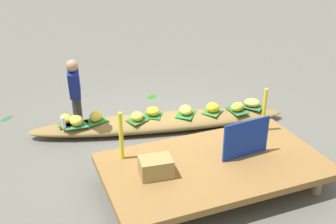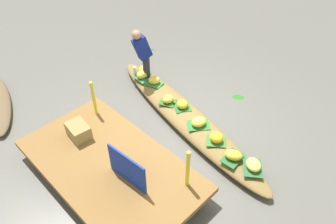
% 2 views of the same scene
% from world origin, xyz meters
% --- Properties ---
extents(canal_water, '(40.00, 40.00, 0.00)m').
position_xyz_m(canal_water, '(0.00, 0.00, 0.00)').
color(canal_water, '#5A5A53').
rests_on(canal_water, ground).
extents(dock_platform, '(3.20, 1.80, 0.38)m').
position_xyz_m(dock_platform, '(-0.09, 1.96, 0.32)').
color(dock_platform, brown).
rests_on(dock_platform, ground).
extents(vendor_boat, '(4.81, 1.63, 0.25)m').
position_xyz_m(vendor_boat, '(0.00, 0.00, 0.13)').
color(vendor_boat, olive).
rests_on(vendor_boat, ground).
extents(leaf_mat_0, '(0.51, 0.52, 0.01)m').
position_xyz_m(leaf_mat_0, '(-1.80, 0.26, 0.26)').
color(leaf_mat_0, '#276033').
rests_on(leaf_mat_0, vendor_boat).
extents(banana_bunch_0, '(0.38, 0.37, 0.15)m').
position_xyz_m(banana_bunch_0, '(-1.80, 0.26, 0.33)').
color(banana_bunch_0, '#EEDD57').
rests_on(banana_bunch_0, vendor_boat).
extents(leaf_mat_1, '(0.46, 0.45, 0.01)m').
position_xyz_m(leaf_mat_1, '(-0.97, 0.21, 0.26)').
color(leaf_mat_1, '#347430').
rests_on(leaf_mat_1, vendor_boat).
extents(banana_bunch_1, '(0.28, 0.27, 0.18)m').
position_xyz_m(banana_bunch_1, '(-0.97, 0.21, 0.35)').
color(banana_bunch_1, yellow).
rests_on(banana_bunch_1, vendor_boat).
extents(leaf_mat_2, '(0.32, 0.39, 0.01)m').
position_xyz_m(leaf_mat_2, '(1.66, -0.35, 0.26)').
color(leaf_mat_2, '#2D6B25').
rests_on(leaf_mat_2, vendor_boat).
extents(banana_bunch_2, '(0.26, 0.29, 0.17)m').
position_xyz_m(banana_bunch_2, '(1.66, -0.35, 0.34)').
color(banana_bunch_2, gold).
rests_on(banana_bunch_2, vendor_boat).
extents(leaf_mat_3, '(0.31, 0.43, 0.01)m').
position_xyz_m(leaf_mat_3, '(-1.44, 0.32, 0.26)').
color(leaf_mat_3, '#24612C').
rests_on(leaf_mat_3, vendor_boat).
extents(banana_bunch_3, '(0.37, 0.34, 0.16)m').
position_xyz_m(banana_bunch_3, '(-1.44, 0.32, 0.33)').
color(banana_bunch_3, gold).
rests_on(banana_bunch_3, vendor_boat).
extents(leaf_mat_4, '(0.41, 0.39, 0.01)m').
position_xyz_m(leaf_mat_4, '(0.46, 0.03, 0.26)').
color(leaf_mat_4, '#2D6221').
rests_on(leaf_mat_4, vendor_boat).
extents(banana_bunch_4, '(0.22, 0.24, 0.16)m').
position_xyz_m(banana_bunch_4, '(0.46, 0.03, 0.34)').
color(banana_bunch_4, yellow).
rests_on(banana_bunch_4, vendor_boat).
extents(leaf_mat_5, '(0.44, 0.44, 0.01)m').
position_xyz_m(leaf_mat_5, '(0.13, -0.06, 0.26)').
color(leaf_mat_5, '#24622C').
rests_on(leaf_mat_5, vendor_boat).
extents(banana_bunch_5, '(0.33, 0.33, 0.17)m').
position_xyz_m(banana_bunch_5, '(0.13, -0.06, 0.34)').
color(banana_bunch_5, yellow).
rests_on(banana_bunch_5, vendor_boat).
extents(leaf_mat_6, '(0.50, 0.52, 0.01)m').
position_xyz_m(leaf_mat_6, '(-0.46, 0.11, 0.26)').
color(leaf_mat_6, '#26742F').
rests_on(leaf_mat_6, vendor_boat).
extents(banana_bunch_6, '(0.30, 0.35, 0.17)m').
position_xyz_m(banana_bunch_6, '(-0.46, 0.11, 0.34)').
color(banana_bunch_6, yellow).
rests_on(banana_bunch_6, vendor_boat).
extents(leaf_mat_7, '(0.43, 0.33, 0.01)m').
position_xyz_m(leaf_mat_7, '(1.51, -0.20, 0.26)').
color(leaf_mat_7, '#307A44').
rests_on(leaf_mat_7, vendor_boat).
extents(banana_bunch_7, '(0.25, 0.30, 0.18)m').
position_xyz_m(banana_bunch_7, '(1.51, -0.20, 0.35)').
color(banana_bunch_7, gold).
rests_on(banana_bunch_7, vendor_boat).
extents(leaf_mat_8, '(0.43, 0.38, 0.01)m').
position_xyz_m(leaf_mat_8, '(1.15, -0.23, 0.26)').
color(leaf_mat_8, '#2E8030').
rests_on(leaf_mat_8, vendor_boat).
extents(banana_bunch_8, '(0.34, 0.34, 0.18)m').
position_xyz_m(banana_bunch_8, '(1.15, -0.23, 0.34)').
color(banana_bunch_8, gold).
rests_on(banana_bunch_8, vendor_boat).
extents(vendor_person, '(0.26, 0.46, 1.24)m').
position_xyz_m(vendor_person, '(1.47, -0.21, 0.95)').
color(vendor_person, '#28282D').
rests_on(vendor_person, vendor_boat).
extents(water_bottle, '(0.07, 0.07, 0.21)m').
position_xyz_m(water_bottle, '(1.74, -0.16, 0.36)').
color(water_bottle, silver).
rests_on(water_bottle, vendor_boat).
extents(market_banner, '(0.77, 0.09, 0.58)m').
position_xyz_m(market_banner, '(-0.59, 1.96, 0.67)').
color(market_banner, navy).
rests_on(market_banner, dock_platform).
extents(railing_post_west, '(0.06, 0.06, 0.74)m').
position_xyz_m(railing_post_west, '(-1.29, 1.36, 0.75)').
color(railing_post_west, yellow).
rests_on(railing_post_west, dock_platform).
extents(railing_post_east, '(0.06, 0.06, 0.74)m').
position_xyz_m(railing_post_east, '(1.11, 1.36, 0.75)').
color(railing_post_east, yellow).
rests_on(railing_post_east, dock_platform).
extents(produce_crate, '(0.47, 0.37, 0.26)m').
position_xyz_m(produce_crate, '(0.80, 1.96, 0.51)').
color(produce_crate, olive).
rests_on(produce_crate, dock_platform).
extents(drifting_plant_0, '(0.32, 0.31, 0.01)m').
position_xyz_m(drifting_plant_0, '(2.68, -1.47, 0.00)').
color(drifting_plant_0, '#245733').
rests_on(drifting_plant_0, ground).
extents(drifting_plant_1, '(0.33, 0.30, 0.01)m').
position_xyz_m(drifting_plant_1, '(-0.34, -1.45, 0.00)').
color(drifting_plant_1, '#236B18').
rests_on(drifting_plant_1, ground).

